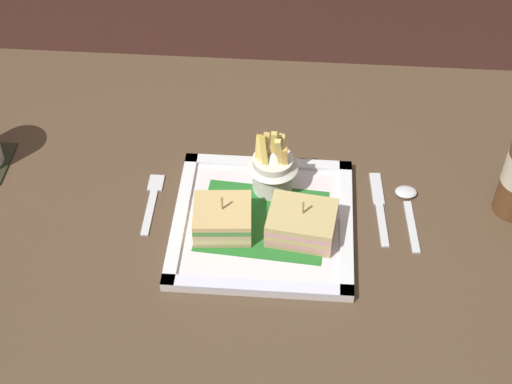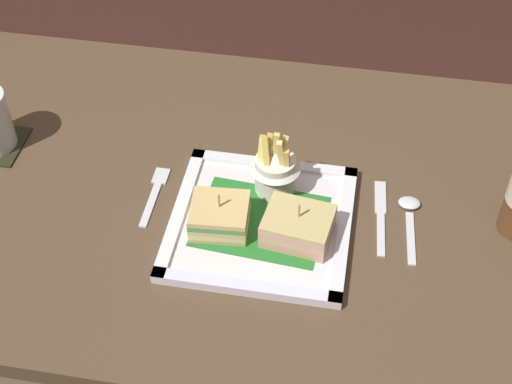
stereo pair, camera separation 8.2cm
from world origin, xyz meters
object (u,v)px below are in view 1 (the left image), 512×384
square_plate (263,222)px  spoon (408,201)px  fries_cup (273,167)px  sandwich_half_left (223,219)px  sandwich_half_right (302,223)px  fork (152,200)px  dining_table (250,250)px  knife (379,205)px

square_plate → spoon: (0.23, 0.06, -0.00)m
square_plate → fries_cup: bearing=82.2°
sandwich_half_left → sandwich_half_right: size_ratio=0.84×
fork → fries_cup: bearing=9.8°
fries_cup → dining_table: bearing=-165.7°
square_plate → sandwich_half_right: (0.06, -0.02, 0.03)m
sandwich_half_left → dining_table: bearing=68.3°
sandwich_half_right → fries_cup: fries_cup is taller
fries_cup → knife: (0.17, -0.02, -0.05)m
fries_cup → spoon: fries_cup is taller
sandwich_half_left → knife: (0.24, 0.08, -0.03)m
dining_table → spoon: size_ratio=9.27×
fork → knife: bearing=2.4°
dining_table → fork: size_ratio=9.68×
fries_cup → square_plate: bearing=-97.8°
fries_cup → sandwich_half_right: bearing=-62.1°
fork → sandwich_half_left: bearing=-26.8°
sandwich_half_left → fork: size_ratio=0.70×
square_plate → knife: square_plate is taller
sandwich_half_right → knife: bearing=32.0°
sandwich_half_left → knife: bearing=17.5°
sandwich_half_left → spoon: (0.29, 0.08, -0.03)m
fork → dining_table: bearing=8.8°
fries_cup → fork: (-0.19, -0.03, -0.05)m
sandwich_half_left → fries_cup: 0.12m
square_plate → sandwich_half_right: 0.07m
dining_table → sandwich_half_left: sandwich_half_left is taller
sandwich_half_right → fork: sandwich_half_right is taller
sandwich_half_left → square_plate: bearing=18.9°
sandwich_half_left → knife: 0.25m
square_plate → sandwich_half_right: size_ratio=2.51×
dining_table → spoon: (0.25, -0.00, 0.14)m
square_plate → dining_table: bearing=112.1°
fork → knife: same height
dining_table → fries_cup: size_ratio=11.21×
sandwich_half_left → fries_cup: size_ratio=0.81×
sandwich_half_left → knife: size_ratio=0.58×
dining_table → sandwich_half_left: 0.19m
dining_table → sandwich_half_left: (-0.03, -0.08, 0.17)m
fries_cup → fork: bearing=-170.2°
dining_table → fork: bearing=-171.2°
sandwich_half_right → spoon: (0.17, 0.08, -0.03)m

